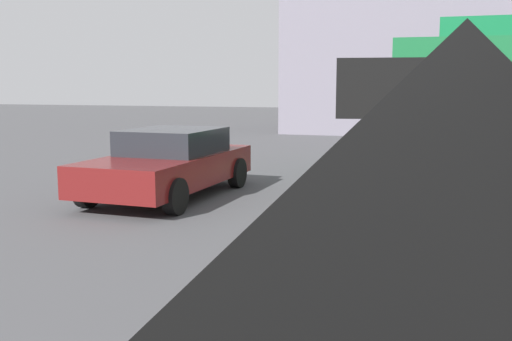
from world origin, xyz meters
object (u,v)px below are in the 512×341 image
Objects in this scene: box_truck at (443,105)px; traffic_cone_far_lane at (386,269)px; highway_guide_sign at (493,54)px; arrow_board_trailer at (384,198)px; pickup_car at (170,163)px.

traffic_cone_far_lane is at bearing -93.55° from box_truck.
highway_guide_sign is 6.89× the size of traffic_cone_far_lane.
arrow_board_trailer is 0.38× the size of box_truck.
pickup_car is at bearing -137.07° from box_truck.
arrow_board_trailer is at bearing 95.16° from traffic_cone_far_lane.
box_truck reaches higher than traffic_cone_far_lane.
highway_guide_sign is at bearing 79.42° from arrow_board_trailer.
box_truck reaches higher than pickup_car.
pickup_car is at bearing 135.01° from traffic_cone_far_lane.
pickup_car is (-4.47, 1.47, 0.22)m from arrow_board_trailer.
arrow_board_trailer is at bearing -18.20° from pickup_car.
traffic_cone_far_lane is at bearing -44.99° from pickup_car.
highway_guide_sign reaches higher than arrow_board_trailer.
highway_guide_sign is 17.81m from traffic_cone_far_lane.
highway_guide_sign is (1.73, 7.63, 1.65)m from box_truck.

